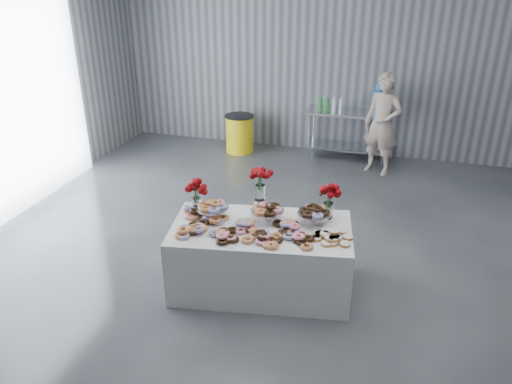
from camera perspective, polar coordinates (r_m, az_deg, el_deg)
ground at (r=5.72m, az=1.88°, el=-10.41°), size 9.00×9.00×0.00m
room_walls at (r=4.85m, az=-0.73°, el=16.98°), size 8.04×9.04×4.02m
display_table at (r=5.48m, az=0.57°, el=-7.47°), size 2.04×1.30×0.75m
prep_table at (r=9.07m, az=10.45°, el=7.34°), size 1.50×0.60×0.90m
donut_mounds at (r=5.22m, az=0.44°, el=-3.87°), size 1.91×1.08×0.09m
cake_stand_left at (r=5.43m, az=-5.02°, el=-1.64°), size 0.36×0.36×0.17m
cake_stand_mid at (r=5.35m, az=1.30°, el=-1.98°), size 0.36×0.36×0.17m
cake_stand_right at (r=5.33m, az=6.66°, el=-2.26°), size 0.36×0.36×0.17m
danish_pile at (r=5.11m, az=8.82°, el=-4.75°), size 0.48×0.48×0.11m
bouquet_left at (r=5.49m, az=-6.92°, el=0.40°), size 0.26×0.26×0.42m
bouquet_right at (r=5.40m, az=8.35°, el=-0.13°), size 0.26×0.26×0.42m
bouquet_center at (r=5.43m, az=0.48°, el=1.27°), size 0.26×0.26×0.57m
water_jug at (r=8.90m, az=13.96°, el=10.23°), size 0.28×0.28×0.55m
drink_bottles at (r=8.90m, az=8.52°, el=9.92°), size 0.54×0.08×0.27m
person at (r=8.56m, az=14.23°, el=7.52°), size 0.72×0.60×1.69m
trash_barrel at (r=9.41m, az=-1.90°, el=6.69°), size 0.55×0.55×0.70m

